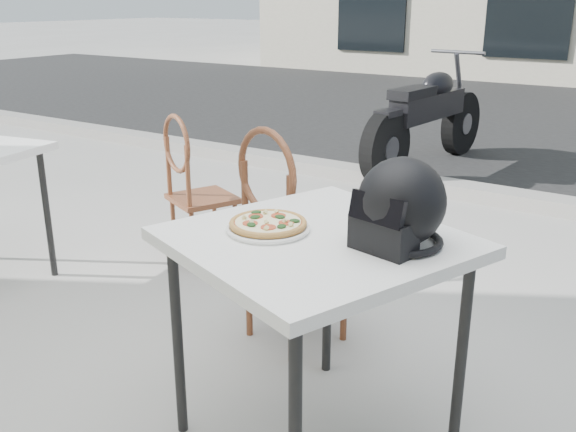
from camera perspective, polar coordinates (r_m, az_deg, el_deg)
The scene contains 10 objects.
ground at distance 3.08m, azimuth -0.84°, elevation -12.63°, with size 80.00×80.00×0.00m, color #A2A09A.
street_asphalt at distance 9.43m, azimuth 24.00°, elevation 7.40°, with size 30.00×8.00×0.00m, color black.
curb at distance 5.60m, azimuth 16.67°, elevation 1.96°, with size 30.00×0.25×0.12m, color gray.
cafe_table_main at distance 2.21m, azimuth 2.52°, elevation -3.66°, with size 1.13×1.13×0.84m.
plate at distance 2.23m, azimuth -1.78°, elevation -1.12°, with size 0.37×0.37×0.02m.
pizza at distance 2.22m, azimuth -1.78°, elevation -0.62°, with size 0.30×0.30×0.03m.
helmet at distance 2.09m, azimuth 9.89°, elevation 0.75°, with size 0.34×0.35×0.29m.
cafe_chair_main at distance 2.97m, azimuth -0.38°, elevation -0.97°, with size 0.52×0.52×1.08m.
cafe_chair_side at distance 4.00m, azimuth -8.54°, elevation 3.05°, with size 0.49×0.49×0.96m.
motorcycle at distance 6.48m, azimuth 12.31°, elevation 8.43°, with size 0.58×2.22×1.11m.
Camera 1 is at (1.48, -2.17, 1.61)m, focal length 40.00 mm.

